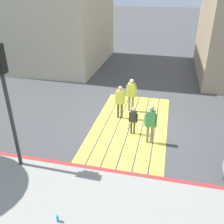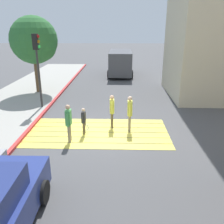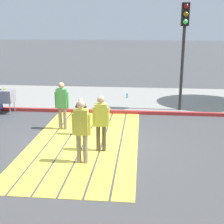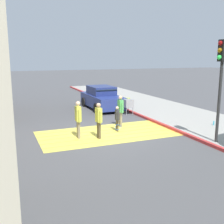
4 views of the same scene
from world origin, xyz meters
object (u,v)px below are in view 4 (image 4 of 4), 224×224
at_px(water_bottle, 214,123).
at_px(pedestrian_adult_trailing, 120,109).
at_px(pedestrian_adult_lead, 99,118).
at_px(pedestrian_child_with_racket, 117,117).
at_px(tennis_ball_cart, 127,103).
at_px(traffic_light_corner, 221,71).
at_px(pedestrian_adult_side, 78,117).
at_px(car_parked_near_curb, 102,98).

distance_m(water_bottle, pedestrian_adult_trailing, 4.85).
height_order(pedestrian_adult_lead, pedestrian_child_with_racket, pedestrian_adult_lead).
xyz_separation_m(tennis_ball_cart, water_bottle, (-2.60, 4.83, -0.47)).
height_order(traffic_light_corner, pedestrian_adult_lead, traffic_light_corner).
bearing_deg(pedestrian_adult_trailing, pedestrian_child_with_racket, 55.88).
relative_size(pedestrian_adult_lead, pedestrian_adult_trailing, 0.98).
xyz_separation_m(traffic_light_corner, pedestrian_adult_lead, (4.19, -2.65, -2.10)).
relative_size(water_bottle, pedestrian_adult_trailing, 0.13).
distance_m(pedestrian_adult_lead, pedestrian_adult_side, 0.91).
height_order(tennis_ball_cart, pedestrian_adult_trailing, pedestrian_adult_trailing).
bearing_deg(pedestrian_adult_trailing, water_bottle, 155.60).
xyz_separation_m(car_parked_near_curb, traffic_light_corner, (-1.58, 9.29, 2.30)).
bearing_deg(tennis_ball_cart, pedestrian_adult_side, 42.77).
bearing_deg(tennis_ball_cart, car_parked_near_curb, -68.09).
bearing_deg(pedestrian_child_with_racket, pedestrian_adult_side, 11.22).
relative_size(traffic_light_corner, pedestrian_adult_lead, 2.64).
relative_size(water_bottle, pedestrian_adult_side, 0.13).
bearing_deg(pedestrian_child_with_racket, pedestrian_adult_lead, 32.75).
bearing_deg(traffic_light_corner, pedestrian_adult_lead, -32.29).
bearing_deg(water_bottle, pedestrian_adult_trailing, -24.40).
distance_m(traffic_light_corner, pedestrian_adult_side, 6.22).
height_order(car_parked_near_curb, pedestrian_adult_trailing, pedestrian_adult_trailing).
xyz_separation_m(water_bottle, pedestrian_adult_lead, (6.11, -0.43, 0.71)).
relative_size(traffic_light_corner, pedestrian_child_with_racket, 3.42).
bearing_deg(car_parked_near_curb, pedestrian_adult_lead, 68.50).
xyz_separation_m(pedestrian_adult_side, pedestrian_child_with_racket, (-2.06, -0.41, -0.28)).
bearing_deg(pedestrian_adult_trailing, pedestrian_adult_lead, 41.56).
height_order(tennis_ball_cart, pedestrian_adult_side, pedestrian_adult_side).
height_order(pedestrian_adult_trailing, pedestrian_child_with_racket, pedestrian_adult_trailing).
distance_m(car_parked_near_curb, water_bottle, 7.91).
distance_m(pedestrian_adult_lead, pedestrian_child_with_racket, 1.49).
height_order(car_parked_near_curb, tennis_ball_cart, car_parked_near_curb).
bearing_deg(pedestrian_child_with_racket, pedestrian_adult_trailing, -124.12).
height_order(traffic_light_corner, pedestrian_child_with_racket, traffic_light_corner).
distance_m(water_bottle, pedestrian_adult_lead, 6.17).
bearing_deg(pedestrian_adult_trailing, traffic_light_corner, 120.25).
bearing_deg(traffic_light_corner, pedestrian_child_with_racket, -49.34).
bearing_deg(pedestrian_child_with_racket, car_parked_near_curb, -103.29).
height_order(water_bottle, pedestrian_adult_side, pedestrian_adult_side).
bearing_deg(pedestrian_child_with_racket, traffic_light_corner, 130.66).
xyz_separation_m(car_parked_near_curb, pedestrian_adult_side, (3.44, 6.25, 0.24)).
xyz_separation_m(tennis_ball_cart, pedestrian_child_with_racket, (2.28, 3.61, -0.00)).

